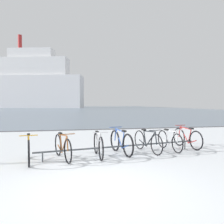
{
  "coord_description": "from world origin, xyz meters",
  "views": [
    {
      "loc": [
        -0.57,
        -4.23,
        1.65
      ],
      "look_at": [
        1.38,
        5.39,
        1.28
      ],
      "focal_mm": 36.52,
      "sensor_mm": 36.0,
      "label": 1
    }
  ],
  "objects_px": {
    "bicycle_0": "(29,149)",
    "bicycle_1": "(63,147)",
    "ferry_ship": "(34,83)",
    "bicycle_5": "(170,140)",
    "bicycle_3": "(121,142)",
    "bicycle_2": "(98,145)",
    "bicycle_4": "(148,141)",
    "bicycle_6": "(187,138)"
  },
  "relations": [
    {
      "from": "bicycle_0",
      "to": "bicycle_3",
      "type": "distance_m",
      "value": 2.83
    },
    {
      "from": "bicycle_3",
      "to": "bicycle_0",
      "type": "bearing_deg",
      "value": -169.37
    },
    {
      "from": "bicycle_2",
      "to": "bicycle_1",
      "type": "bearing_deg",
      "value": -175.19
    },
    {
      "from": "bicycle_0",
      "to": "bicycle_4",
      "type": "xyz_separation_m",
      "value": [
        3.74,
        0.62,
        -0.01
      ]
    },
    {
      "from": "bicycle_0",
      "to": "bicycle_1",
      "type": "height_order",
      "value": "bicycle_0"
    },
    {
      "from": "bicycle_5",
      "to": "ferry_ship",
      "type": "relative_size",
      "value": 0.04
    },
    {
      "from": "bicycle_0",
      "to": "bicycle_3",
      "type": "xyz_separation_m",
      "value": [
        2.79,
        0.52,
        0.01
      ]
    },
    {
      "from": "bicycle_3",
      "to": "ferry_ship",
      "type": "bearing_deg",
      "value": 99.28
    },
    {
      "from": "bicycle_4",
      "to": "bicycle_6",
      "type": "relative_size",
      "value": 1.05
    },
    {
      "from": "ferry_ship",
      "to": "bicycle_2",
      "type": "bearing_deg",
      "value": -81.29
    },
    {
      "from": "ferry_ship",
      "to": "bicycle_5",
      "type": "bearing_deg",
      "value": -79.48
    },
    {
      "from": "bicycle_2",
      "to": "ferry_ship",
      "type": "xyz_separation_m",
      "value": [
        -12.66,
        82.64,
        8.73
      ]
    },
    {
      "from": "bicycle_6",
      "to": "ferry_ship",
      "type": "bearing_deg",
      "value": 101.12
    },
    {
      "from": "bicycle_0",
      "to": "bicycle_4",
      "type": "relative_size",
      "value": 0.98
    },
    {
      "from": "bicycle_4",
      "to": "bicycle_6",
      "type": "xyz_separation_m",
      "value": [
        1.69,
        0.4,
        0.0
      ]
    },
    {
      "from": "bicycle_3",
      "to": "bicycle_4",
      "type": "distance_m",
      "value": 0.96
    },
    {
      "from": "bicycle_5",
      "to": "ferry_ship",
      "type": "distance_m",
      "value": 84.03
    },
    {
      "from": "bicycle_3",
      "to": "bicycle_6",
      "type": "distance_m",
      "value": 2.69
    },
    {
      "from": "bicycle_0",
      "to": "bicycle_1",
      "type": "relative_size",
      "value": 0.99
    },
    {
      "from": "bicycle_6",
      "to": "bicycle_3",
      "type": "bearing_deg",
      "value": -169.32
    },
    {
      "from": "bicycle_2",
      "to": "bicycle_6",
      "type": "height_order",
      "value": "bicycle_2"
    },
    {
      "from": "bicycle_4",
      "to": "bicycle_5",
      "type": "height_order",
      "value": "bicycle_4"
    },
    {
      "from": "bicycle_3",
      "to": "ferry_ship",
      "type": "xyz_separation_m",
      "value": [
        -13.45,
        82.36,
        8.72
      ]
    },
    {
      "from": "bicycle_1",
      "to": "bicycle_3",
      "type": "relative_size",
      "value": 1.0
    },
    {
      "from": "bicycle_4",
      "to": "bicycle_5",
      "type": "bearing_deg",
      "value": 6.72
    },
    {
      "from": "bicycle_1",
      "to": "bicycle_2",
      "type": "xyz_separation_m",
      "value": [
        1.07,
        0.09,
        0.0
      ]
    },
    {
      "from": "bicycle_3",
      "to": "bicycle_6",
      "type": "relative_size",
      "value": 1.04
    },
    {
      "from": "bicycle_5",
      "to": "ferry_ship",
      "type": "bearing_deg",
      "value": 100.52
    },
    {
      "from": "bicycle_4",
      "to": "ferry_ship",
      "type": "xyz_separation_m",
      "value": [
        -14.4,
        82.27,
        8.73
      ]
    },
    {
      "from": "bicycle_0",
      "to": "bicycle_1",
      "type": "distance_m",
      "value": 0.94
    },
    {
      "from": "bicycle_2",
      "to": "bicycle_4",
      "type": "bearing_deg",
      "value": 12.02
    },
    {
      "from": "bicycle_0",
      "to": "bicycle_5",
      "type": "relative_size",
      "value": 1.06
    },
    {
      "from": "bicycle_4",
      "to": "ferry_ship",
      "type": "relative_size",
      "value": 0.05
    },
    {
      "from": "bicycle_1",
      "to": "ferry_ship",
      "type": "bearing_deg",
      "value": 97.98
    },
    {
      "from": "bicycle_0",
      "to": "bicycle_5",
      "type": "distance_m",
      "value": 4.65
    },
    {
      "from": "bicycle_3",
      "to": "ferry_ship",
      "type": "height_order",
      "value": "ferry_ship"
    },
    {
      "from": "bicycle_1",
      "to": "bicycle_5",
      "type": "height_order",
      "value": "bicycle_1"
    },
    {
      "from": "bicycle_3",
      "to": "bicycle_5",
      "type": "relative_size",
      "value": 1.07
    },
    {
      "from": "bicycle_2",
      "to": "bicycle_5",
      "type": "height_order",
      "value": "bicycle_2"
    },
    {
      "from": "bicycle_1",
      "to": "ferry_ship",
      "type": "distance_m",
      "value": 83.99
    },
    {
      "from": "bicycle_4",
      "to": "bicycle_2",
      "type": "bearing_deg",
      "value": -167.98
    },
    {
      "from": "bicycle_1",
      "to": "bicycle_5",
      "type": "relative_size",
      "value": 1.07
    }
  ]
}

